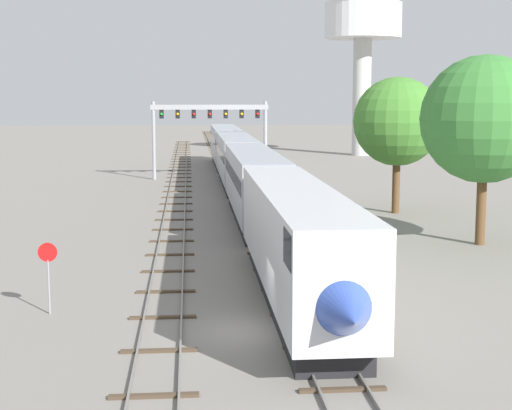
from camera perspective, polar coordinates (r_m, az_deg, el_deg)
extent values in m
plane|color=gray|center=(28.89, 0.07, -9.28)|extent=(400.00, 400.00, 0.00)
cube|color=slate|center=(87.96, -2.51, 2.48)|extent=(0.07, 200.00, 0.16)
cube|color=slate|center=(88.04, -1.57, 2.49)|extent=(0.07, 200.00, 0.16)
cube|color=#473828|center=(23.53, 6.38, -13.32)|extent=(2.60, 0.24, 0.10)
cube|color=#473828|center=(27.23, 4.71, -10.29)|extent=(2.60, 0.24, 0.10)
cube|color=#473828|center=(31.00, 3.47, -7.98)|extent=(2.60, 0.24, 0.10)
cube|color=#473828|center=(34.83, 2.50, -6.18)|extent=(2.60, 0.24, 0.10)
cube|color=#473828|center=(38.69, 1.74, -4.73)|extent=(2.60, 0.24, 0.10)
cube|color=#473828|center=(42.57, 1.11, -3.54)|extent=(2.60, 0.24, 0.10)
cube|color=#473828|center=(46.48, 0.59, -2.55)|extent=(2.60, 0.24, 0.10)
cube|color=#473828|center=(50.40, 0.16, -1.72)|extent=(2.60, 0.24, 0.10)
cube|color=#473828|center=(54.33, -0.22, -1.01)|extent=(2.60, 0.24, 0.10)
cube|color=#473828|center=(58.27, -0.54, -0.39)|extent=(2.60, 0.24, 0.10)
cube|color=#473828|center=(62.22, -0.82, 0.15)|extent=(2.60, 0.24, 0.10)
cube|color=#473828|center=(66.17, -1.07, 0.62)|extent=(2.60, 0.24, 0.10)
cube|color=#473828|center=(70.13, -1.29, 1.04)|extent=(2.60, 0.24, 0.10)
cube|color=#473828|center=(74.10, -1.49, 1.42)|extent=(2.60, 0.24, 0.10)
cube|color=#473828|center=(78.07, -1.67, 1.76)|extent=(2.60, 0.24, 0.10)
cube|color=#473828|center=(82.04, -1.83, 2.06)|extent=(2.60, 0.24, 0.10)
cube|color=#473828|center=(86.01, -1.97, 2.34)|extent=(2.60, 0.24, 0.10)
cube|color=#473828|center=(89.99, -2.11, 2.59)|extent=(2.60, 0.24, 0.10)
cube|color=#473828|center=(93.97, -2.23, 2.82)|extent=(2.60, 0.24, 0.10)
cube|color=#473828|center=(97.95, -2.34, 3.04)|extent=(2.60, 0.24, 0.10)
cube|color=#473828|center=(101.93, -2.44, 3.23)|extent=(2.60, 0.24, 0.10)
cube|color=#473828|center=(105.91, -2.54, 3.41)|extent=(2.60, 0.24, 0.10)
cube|color=#473828|center=(109.89, -2.62, 3.58)|extent=(2.60, 0.24, 0.10)
cube|color=#473828|center=(113.88, -2.71, 3.74)|extent=(2.60, 0.24, 0.10)
cube|color=#473828|center=(117.87, -2.78, 3.88)|extent=(2.60, 0.24, 0.10)
cube|color=#473828|center=(121.85, -2.85, 4.02)|extent=(2.60, 0.24, 0.10)
cube|color=#473828|center=(125.84, -2.92, 4.14)|extent=(2.60, 0.24, 0.10)
cube|color=#473828|center=(129.83, -2.98, 4.26)|extent=(2.60, 0.24, 0.10)
cube|color=#473828|center=(133.82, -3.04, 4.38)|extent=(2.60, 0.24, 0.10)
cube|color=#473828|center=(137.81, -3.10, 4.48)|extent=(2.60, 0.24, 0.10)
cube|color=#473828|center=(141.80, -3.15, 4.58)|extent=(2.60, 0.24, 0.10)
cube|color=#473828|center=(145.79, -3.20, 4.68)|extent=(2.60, 0.24, 0.10)
cube|color=#473828|center=(149.78, -3.25, 4.77)|extent=(2.60, 0.24, 0.10)
cube|color=#473828|center=(153.77, -3.29, 4.85)|extent=(2.60, 0.24, 0.10)
cube|color=#473828|center=(157.77, -3.34, 4.93)|extent=(2.60, 0.24, 0.10)
cube|color=#473828|center=(161.76, -3.38, 5.01)|extent=(2.60, 0.24, 0.10)
cube|color=#473828|center=(165.75, -3.42, 5.08)|extent=(2.60, 0.24, 0.10)
cube|color=#473828|center=(169.74, -3.45, 5.15)|extent=(2.60, 0.24, 0.10)
cube|color=#473828|center=(173.74, -3.49, 5.22)|extent=(2.60, 0.24, 0.10)
cube|color=#473828|center=(177.73, -3.52, 5.28)|extent=(2.60, 0.24, 0.10)
cube|color=#473828|center=(181.73, -3.55, 5.34)|extent=(2.60, 0.24, 0.10)
cube|color=#473828|center=(185.72, -3.58, 5.40)|extent=(2.60, 0.24, 0.10)
cube|color=slate|center=(68.03, -6.42, 0.80)|extent=(0.07, 160.00, 0.16)
cube|color=slate|center=(68.01, -5.21, 0.82)|extent=(0.07, 160.00, 0.16)
cube|color=#473828|center=(23.14, -7.50, -13.72)|extent=(2.60, 0.24, 0.10)
cube|color=#473828|center=(26.89, -7.13, -10.56)|extent=(2.60, 0.24, 0.10)
cube|color=#473828|center=(30.71, -6.85, -8.18)|extent=(2.60, 0.24, 0.10)
cube|color=#473828|center=(34.56, -6.63, -6.33)|extent=(2.60, 0.24, 0.10)
cube|color=#473828|center=(38.45, -6.46, -4.85)|extent=(2.60, 0.24, 0.10)
cube|color=#473828|center=(42.36, -6.32, -3.65)|extent=(2.60, 0.24, 0.10)
cube|color=#473828|center=(46.28, -6.21, -2.65)|extent=(2.60, 0.24, 0.10)
cube|color=#473828|center=(50.22, -6.11, -1.80)|extent=(2.60, 0.24, 0.10)
cube|color=#473828|center=(54.16, -6.03, -1.08)|extent=(2.60, 0.24, 0.10)
cube|color=#473828|center=(58.12, -5.96, -0.46)|extent=(2.60, 0.24, 0.10)
cube|color=#473828|center=(62.07, -5.89, 0.09)|extent=(2.60, 0.24, 0.10)
cube|color=#473828|center=(66.04, -5.84, 0.57)|extent=(2.60, 0.24, 0.10)
cube|color=#473828|center=(70.00, -5.79, 0.99)|extent=(2.60, 0.24, 0.10)
cube|color=#473828|center=(73.98, -5.75, 1.37)|extent=(2.60, 0.24, 0.10)
cube|color=#473828|center=(77.95, -5.71, 1.71)|extent=(2.60, 0.24, 0.10)
cube|color=#473828|center=(81.93, -5.67, 2.02)|extent=(2.60, 0.24, 0.10)
cube|color=#473828|center=(85.91, -5.64, 2.30)|extent=(2.60, 0.24, 0.10)
cube|color=#473828|center=(89.89, -5.61, 2.55)|extent=(2.60, 0.24, 0.10)
cube|color=#473828|center=(93.87, -5.59, 2.79)|extent=(2.60, 0.24, 0.10)
cube|color=#473828|center=(97.85, -5.56, 3.00)|extent=(2.60, 0.24, 0.10)
cube|color=#473828|center=(101.84, -5.54, 3.20)|extent=(2.60, 0.24, 0.10)
cube|color=#473828|center=(105.82, -5.52, 3.38)|extent=(2.60, 0.24, 0.10)
cube|color=#473828|center=(109.81, -5.50, 3.55)|extent=(2.60, 0.24, 0.10)
cube|color=#473828|center=(113.80, -5.48, 3.70)|extent=(2.60, 0.24, 0.10)
cube|color=#473828|center=(117.79, -5.46, 3.85)|extent=(2.60, 0.24, 0.10)
cube|color=#473828|center=(121.78, -5.45, 3.99)|extent=(2.60, 0.24, 0.10)
cube|color=#473828|center=(125.77, -5.43, 4.12)|extent=(2.60, 0.24, 0.10)
cube|color=#473828|center=(129.76, -5.42, 4.24)|extent=(2.60, 0.24, 0.10)
cube|color=#473828|center=(133.75, -5.41, 4.35)|extent=(2.60, 0.24, 0.10)
cube|color=#473828|center=(137.74, -5.39, 4.46)|extent=(2.60, 0.24, 0.10)
cube|color=#473828|center=(141.73, -5.38, 4.56)|extent=(2.60, 0.24, 0.10)
cube|color=#473828|center=(145.73, -5.37, 4.65)|extent=(2.60, 0.24, 0.10)
cube|color=silver|center=(32.30, 2.99, -2.13)|extent=(3.00, 20.02, 3.80)
cone|color=#2D479E|center=(22.56, 6.58, -7.70)|extent=(2.88, 2.60, 2.88)
cube|color=black|center=(23.54, 5.96, -3.17)|extent=(3.04, 1.80, 1.10)
cube|color=black|center=(32.81, 2.96, -6.26)|extent=(2.52, 18.02, 1.00)
cube|color=#9EA3AD|center=(53.00, -0.13, 1.87)|extent=(3.00, 20.02, 3.80)
cube|color=black|center=(52.96, -0.13, 2.30)|extent=(3.04, 18.42, 0.90)
cube|color=black|center=(53.31, -0.13, -0.69)|extent=(2.52, 18.02, 1.00)
cube|color=#9EA3AD|center=(73.88, -1.50, 3.62)|extent=(3.00, 20.02, 3.80)
cube|color=black|center=(73.85, -1.50, 3.93)|extent=(3.04, 18.42, 0.90)
cube|color=black|center=(74.10, -1.49, 1.77)|extent=(2.52, 18.02, 1.00)
cube|color=#9EA3AD|center=(94.82, -2.27, 4.60)|extent=(3.00, 20.02, 3.80)
cube|color=black|center=(94.80, -2.27, 4.84)|extent=(3.04, 18.42, 0.90)
cube|color=black|center=(95.00, -2.26, 3.15)|extent=(2.52, 18.02, 1.00)
cylinder|color=#999BA0|center=(80.53, -7.51, 4.71)|extent=(0.36, 0.36, 8.01)
cylinder|color=#999BA0|center=(80.83, 0.69, 4.79)|extent=(0.36, 0.36, 8.01)
cube|color=#999BA0|center=(80.35, -3.42, 7.18)|extent=(12.10, 0.36, 0.50)
cube|color=black|center=(80.43, -6.95, 6.64)|extent=(0.44, 0.32, 0.90)
sphere|color=green|center=(80.24, -6.96, 6.64)|extent=(0.28, 0.28, 0.28)
cube|color=black|center=(80.39, -5.77, 6.66)|extent=(0.44, 0.32, 0.90)
sphere|color=yellow|center=(80.20, -5.78, 6.66)|extent=(0.28, 0.28, 0.28)
cube|color=black|center=(80.39, -4.60, 6.67)|extent=(0.44, 0.32, 0.90)
sphere|color=red|center=(80.20, -4.60, 6.67)|extent=(0.28, 0.28, 0.28)
cube|color=black|center=(80.41, -3.42, 6.69)|extent=(0.44, 0.32, 0.90)
sphere|color=red|center=(80.22, -3.41, 6.68)|extent=(0.28, 0.28, 0.28)
cube|color=black|center=(80.48, -2.24, 6.70)|extent=(0.44, 0.32, 0.90)
sphere|color=yellow|center=(80.29, -2.23, 6.69)|extent=(0.28, 0.28, 0.28)
cube|color=black|center=(80.57, -1.07, 6.70)|extent=(0.44, 0.32, 0.90)
sphere|color=yellow|center=(80.38, -1.06, 6.70)|extent=(0.28, 0.28, 0.28)
cube|color=black|center=(80.70, 0.11, 6.71)|extent=(0.44, 0.32, 0.90)
sphere|color=red|center=(80.51, 0.12, 6.70)|extent=(0.28, 0.28, 0.28)
cylinder|color=beige|center=(113.31, 7.77, 7.84)|extent=(2.60, 2.60, 16.64)
cylinder|color=white|center=(113.79, 7.87, 13.27)|extent=(10.81, 10.81, 4.90)
cylinder|color=gray|center=(31.91, -14.96, -5.83)|extent=(0.08, 0.08, 2.20)
cylinder|color=red|center=(31.59, -15.06, -3.37)|extent=(0.76, 0.03, 0.76)
cylinder|color=brown|center=(46.68, 16.20, 0.03)|extent=(0.56, 0.56, 4.70)
sphere|color=#387A33|center=(46.28, 16.44, 6.06)|extent=(7.30, 7.30, 7.30)
cylinder|color=brown|center=(57.90, 10.24, 1.61)|extent=(0.56, 0.56, 4.47)
sphere|color=#427F2D|center=(57.58, 10.36, 6.05)|extent=(6.45, 6.45, 6.45)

